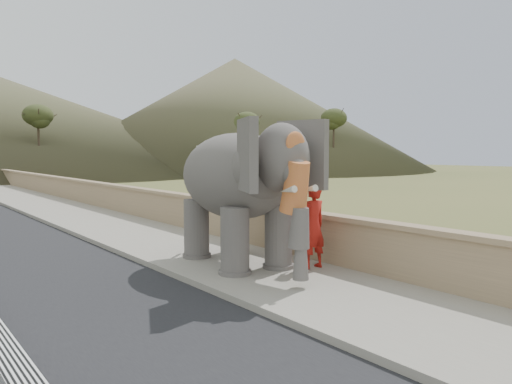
# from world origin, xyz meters

# --- Properties ---
(ground) EXTENTS (160.00, 160.00, 0.00)m
(ground) POSITION_xyz_m (0.00, 0.00, 0.00)
(ground) COLOR olive
(ground) RESTS_ON ground
(walkway) EXTENTS (3.00, 120.00, 0.15)m
(walkway) POSITION_xyz_m (0.00, 10.00, 0.07)
(walkway) COLOR #9E9687
(walkway) RESTS_ON ground
(parapet) EXTENTS (0.30, 120.00, 1.10)m
(parapet) POSITION_xyz_m (1.65, 10.00, 0.55)
(parapet) COLOR tan
(parapet) RESTS_ON ground
(cow) EXTENTS (1.46, 1.27, 1.14)m
(cow) POSITION_xyz_m (12.37, 13.07, 0.57)
(cow) COLOR brown
(cow) RESTS_ON ground
(distant_car) EXTENTS (4.50, 2.59, 1.44)m
(distant_car) POSITION_xyz_m (19.84, 33.33, 0.72)
(distant_car) COLOR silver
(distant_car) RESTS_ON ground
(bus_white) EXTENTS (11.28, 4.66, 3.10)m
(bus_white) POSITION_xyz_m (23.49, 32.22, 1.55)
(bus_white) COLOR white
(bus_white) RESTS_ON ground
(bus_orange) EXTENTS (11.28, 4.63, 3.10)m
(bus_orange) POSITION_xyz_m (30.96, 32.48, 1.55)
(bus_orange) COLOR #C45C22
(bus_orange) RESTS_ON ground
(hill_right) EXTENTS (56.00, 56.00, 16.00)m
(hill_right) POSITION_xyz_m (36.00, 52.00, 8.00)
(hill_right) COLOR brown
(hill_right) RESTS_ON ground
(elephant_and_man) EXTENTS (2.51, 4.26, 2.94)m
(elephant_and_man) POSITION_xyz_m (0.02, 0.41, 1.61)
(elephant_and_man) COLOR #67615D
(elephant_and_man) RESTS_ON ground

